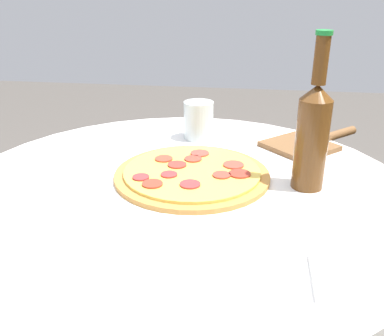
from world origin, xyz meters
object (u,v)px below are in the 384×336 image
(drinking_glass, at_px, (197,120))
(pizza, at_px, (192,173))
(beer_bottle, at_px, (313,132))
(pizza_paddle, at_px, (308,143))

(drinking_glass, bearing_deg, pizza, 5.03)
(pizza, relative_size, beer_bottle, 1.08)
(pizza, distance_m, beer_bottle, 0.25)
(beer_bottle, distance_m, pizza_paddle, 0.26)
(pizza, xyz_separation_m, drinking_glass, (-0.24, -0.02, 0.04))
(beer_bottle, relative_size, drinking_glass, 3.09)
(pizza, bearing_deg, beer_bottle, 87.06)
(pizza, height_order, beer_bottle, beer_bottle)
(pizza_paddle, relative_size, drinking_glass, 2.73)
(pizza_paddle, distance_m, drinking_glass, 0.28)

